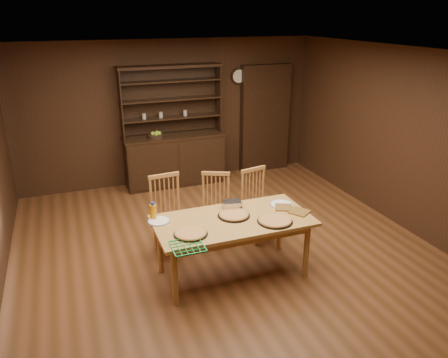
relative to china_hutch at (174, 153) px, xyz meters
name	(u,v)px	position (x,y,z in m)	size (l,w,h in m)	color
floor	(228,254)	(0.00, -2.75, -0.60)	(6.00, 6.00, 0.00)	brown
room_shell	(229,141)	(0.00, -2.75, 0.98)	(6.00, 6.00, 6.00)	white
china_hutch	(174,153)	(0.00, 0.00, 0.00)	(1.84, 0.52, 2.17)	black
doorway	(265,119)	(1.90, 0.15, 0.45)	(1.00, 0.18, 2.10)	black
wall_clock	(239,76)	(1.35, 0.20, 1.30)	(0.30, 0.05, 0.30)	black
dining_table	(233,225)	(-0.12, -3.21, 0.07)	(1.86, 0.93, 0.75)	#CA9046
chair_left	(168,212)	(-0.70, -2.35, -0.03)	(0.47, 0.45, 1.07)	#B37A3D
chair_center	(215,206)	(-0.02, -2.33, -0.07)	(0.53, 0.52, 1.00)	#B37A3D
chair_right	(257,202)	(0.55, -2.43, -0.05)	(0.49, 0.47, 1.02)	#B37A3D
pizza_left	(191,233)	(-0.69, -3.39, 0.17)	(0.38, 0.38, 0.04)	black
pizza_right	(275,220)	(0.32, -3.44, 0.17)	(0.42, 0.42, 0.04)	black
pizza_center	(234,215)	(-0.07, -3.13, 0.17)	(0.39, 0.39, 0.04)	black
cooling_rack	(187,246)	(-0.80, -3.64, 0.16)	(0.33, 0.33, 0.01)	#0C9C41
plate_left	(159,221)	(-0.95, -2.96, 0.16)	(0.26, 0.26, 0.02)	white
plate_right	(281,204)	(0.61, -3.05, 0.16)	(0.29, 0.29, 0.02)	white
foil_dish	(232,204)	(-0.01, -2.91, 0.20)	(0.23, 0.17, 0.09)	white
juice_bottle	(153,212)	(-0.99, -2.87, 0.25)	(0.08, 0.08, 0.21)	orange
pot_holder_a	(300,212)	(0.71, -3.32, 0.16)	(0.22, 0.22, 0.02)	#B41A14
pot_holder_b	(284,207)	(0.59, -3.14, 0.16)	(0.21, 0.21, 0.02)	#B41A14
fruit_bowl	(156,135)	(-0.34, -0.07, 0.39)	(0.28, 0.28, 0.12)	black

